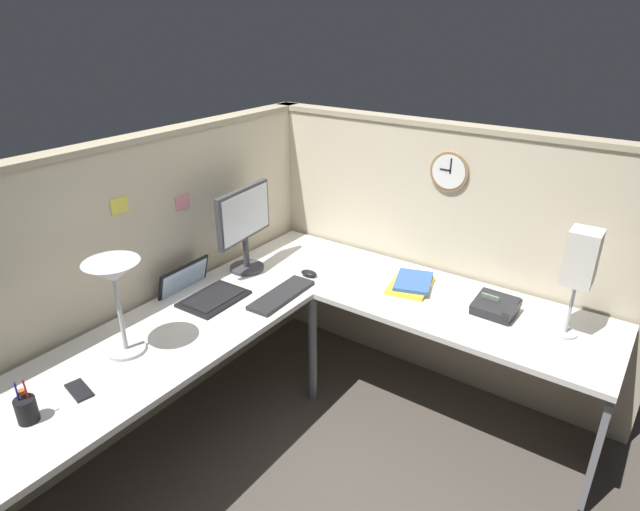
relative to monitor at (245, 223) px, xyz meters
name	(u,v)px	position (x,y,z in m)	size (l,w,h in m)	color
ground_plane	(319,424)	(-0.16, -0.64, -1.02)	(6.80, 6.80, 0.00)	#4C443D
cubicle_wall_back	(149,283)	(-0.53, 0.23, -0.23)	(2.57, 0.12, 1.58)	beige
cubicle_wall_right	(439,255)	(0.71, -0.90, -0.23)	(0.12, 2.37, 1.58)	beige
desk	(310,345)	(-0.31, -0.69, -0.39)	(2.35, 2.15, 0.73)	silver
monitor	(245,223)	(0.00, 0.00, 0.00)	(0.46, 0.20, 0.50)	#38383D
laptop	(201,291)	(-0.38, -0.01, -0.27)	(0.35, 0.39, 0.22)	black
keyboard	(282,295)	(-0.14, -0.38, -0.28)	(0.43, 0.14, 0.02)	#232326
computer_mouse	(309,273)	(0.14, -0.35, -0.28)	(0.06, 0.10, 0.03)	black
desk_lamp_dome	(114,279)	(-0.94, -0.12, 0.07)	(0.24, 0.24, 0.44)	#B7BABF
pen_cup	(26,409)	(-1.43, -0.20, -0.24)	(0.08, 0.08, 0.18)	black
cell_phone	(79,390)	(-1.23, -0.20, -0.29)	(0.07, 0.14, 0.01)	black
office_phone	(497,307)	(0.34, -1.38, -0.26)	(0.20, 0.21, 0.11)	#232326
book_stack	(412,284)	(0.36, -0.90, -0.27)	(0.32, 0.27, 0.04)	yellow
desk_lamp_paper	(581,261)	(0.35, -1.71, 0.09)	(0.13, 0.13, 0.53)	#B7BABF
wall_clock	(450,171)	(0.66, -0.94, 0.31)	(0.04, 0.22, 0.22)	olive
pinned_note_leftmost	(119,206)	(-0.66, 0.18, 0.26)	(0.09, 0.00, 0.08)	#EAD84C
pinned_note_middle	(183,202)	(-0.28, 0.18, 0.17)	(0.10, 0.00, 0.08)	pink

